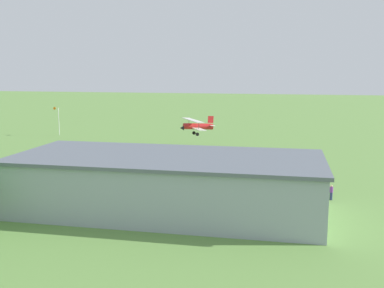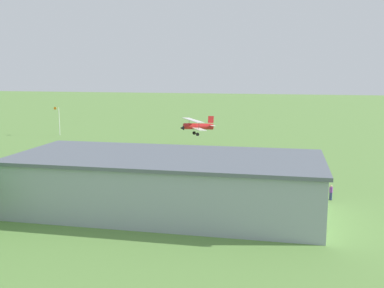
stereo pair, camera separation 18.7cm
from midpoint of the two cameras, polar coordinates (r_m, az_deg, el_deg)
name	(u,v)px [view 1 (the left image)]	position (r m, az deg, el deg)	size (l,w,h in m)	color
ground_plane	(199,151)	(82.51, 0.80, -0.85)	(400.00, 400.00, 0.00)	#608C42
hangar	(168,183)	(47.19, -3.22, -4.95)	(31.87, 14.13, 5.90)	#99A3AD
biplane	(197,126)	(84.35, 0.53, 2.32)	(7.06, 8.33, 3.55)	#B21E1E
car_black	(60,171)	(64.68, -16.38, -3.32)	(2.28, 4.54, 1.65)	black
car_blue	(16,171)	(66.86, -21.35, -3.18)	(2.25, 4.41, 1.64)	#23389E
person_at_fence_line	(89,170)	(64.39, -13.00, -3.23)	(0.45, 0.45, 1.70)	#33723F
person_near_hangar_door	(112,166)	(66.18, -10.17, -2.76)	(0.51, 0.51, 1.78)	navy
person_crossing_taxiway	(331,192)	(53.82, 17.06, -5.85)	(0.52, 0.52, 1.75)	navy
windsock	(56,110)	(105.98, -16.83, 4.10)	(1.20, 1.40, 6.43)	silver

